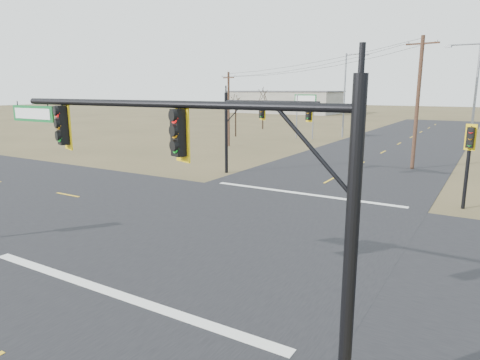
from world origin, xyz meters
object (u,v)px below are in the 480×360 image
Objects in this scene: streetlight_a at (472,97)px; bare_tree_b at (263,94)px; mast_arm_far at (266,116)px; mast_arm_near at (183,156)px; streetlight_c at (346,91)px; utility_pole_near at (418,102)px; utility_pole_far at (229,108)px; bare_tree_a at (236,101)px; pedestal_signal_ne at (469,148)px; highway_sign at (305,107)px.

bare_tree_b is (-30.08, 19.69, -0.09)m from streetlight_a.
mast_arm_far is 1.28× the size of bare_tree_b.
mast_arm_near is 0.96× the size of streetlight_c.
utility_pole_near is 1.26× the size of utility_pole_far.
mast_arm_far is 27.24m from bare_tree_a.
pedestal_signal_ne is 0.45× the size of streetlight_a.
mast_arm_far is 1.10× the size of utility_pole_far.
utility_pole_far is at bearing -119.76° from streetlight_c.
utility_pole_near is 0.95× the size of streetlight_c.
streetlight_a is at bearing -33.21° from bare_tree_b.
streetlight_c is (-16.06, 30.45, 2.74)m from pedestal_signal_ne.
utility_pole_far is (-24.32, 15.20, 0.95)m from pedestal_signal_ne.
utility_pole_near reaches higher than streetlight_a.
mast_arm_far is at bearing -48.89° from utility_pole_far.
streetlight_a is at bearing 2.22° from utility_pole_far.
bare_tree_b is at bearing 159.03° from streetlight_c.
streetlight_c reaches higher than utility_pole_near.
mast_arm_near reaches higher than highway_sign.
pedestal_signal_ne is (12.85, -2.06, -1.06)m from mast_arm_far.
utility_pole_near is at bearing -28.12° from bare_tree_a.
mast_arm_near is 48.97m from streetlight_c.
utility_pole_near reaches higher than utility_pole_far.
utility_pole_near reaches higher than pedestal_signal_ne.
mast_arm_far is at bearing 132.82° from mast_arm_near.
utility_pole_far is (-19.96, 4.23, -1.03)m from utility_pole_near.
utility_pole_near is 1.47× the size of bare_tree_b.
pedestal_signal_ne is 0.65× the size of bare_tree_b.
highway_sign is at bearing 14.84° from bare_tree_a.
streetlight_a is at bearing 68.10° from mast_arm_far.
pedestal_signal_ne is at bearing -63.48° from streetlight_c.
utility_pole_far is (-19.42, 32.42, -0.50)m from mast_arm_near.
mast_arm_far is 1.96× the size of pedestal_signal_ne.
pedestal_signal_ne is (4.90, 17.22, -1.46)m from mast_arm_near.
streetlight_c is (3.96, 4.02, 2.04)m from highway_sign.
utility_pole_near is 36.44m from bare_tree_b.
utility_pole_far reaches higher than mast_arm_near.
streetlight_a reaches higher than bare_tree_a.
streetlight_a is 0.93× the size of streetlight_c.
utility_pole_far is 0.75× the size of streetlight_c.
pedestal_signal_ne is 33.16m from highway_sign.
highway_sign is at bearing 166.26° from streetlight_a.
highway_sign is 0.94× the size of bare_tree_a.
bare_tree_b reaches higher than pedestal_signal_ne.
mast_arm_near is 1.50× the size of bare_tree_b.
bare_tree_a is (-4.57, 8.87, 0.45)m from utility_pole_far.
bare_tree_b is at bearing 136.64° from mast_arm_near.
bare_tree_a is (-24.53, 13.11, -0.58)m from utility_pole_near.
mast_arm_far is 28.62m from streetlight_c.
highway_sign reaches higher than pedestal_signal_ne.
streetlight_c reaches higher than mast_arm_far.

